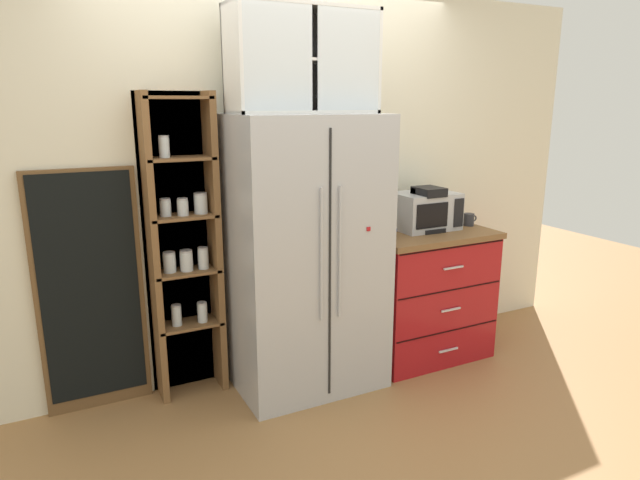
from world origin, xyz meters
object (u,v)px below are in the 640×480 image
microwave (425,211)px  chalkboard_menu (90,292)px  refrigerator (306,255)px  mug_charcoal (469,219)px  mug_navy (388,231)px  bottle_clear (423,215)px  coffee_maker (426,209)px

microwave → chalkboard_menu: size_ratio=0.30×
microwave → refrigerator: bearing=-176.3°
mug_charcoal → mug_navy: 0.74m
refrigerator → bottle_clear: size_ratio=7.15×
mug_navy → chalkboard_menu: bearing=169.4°
coffee_maker → mug_charcoal: bearing=-3.2°
refrigerator → coffee_maker: size_ratio=5.64×
bottle_clear → refrigerator: bearing=-176.7°
refrigerator → bottle_clear: (0.94, 0.05, 0.16)m
refrigerator → microwave: refrigerator is taller
bottle_clear → mug_navy: bearing=-164.6°
chalkboard_menu → microwave: bearing=-6.1°
refrigerator → microwave: (0.97, 0.06, 0.19)m
microwave → mug_navy: 0.41m
microwave → chalkboard_menu: chalkboard_menu is taller
mug_navy → chalkboard_menu: 1.89m
coffee_maker → chalkboard_menu: 2.25m
mug_navy → mug_charcoal: bearing=3.4°
microwave → bottle_clear: 0.04m
bottle_clear → chalkboard_menu: bearing=173.6°
mug_charcoal → bottle_clear: 0.39m
chalkboard_menu → coffee_maker: bearing=-7.2°
coffee_maker → bottle_clear: bearing=90.0°
coffee_maker → refrigerator: bearing=-178.7°
coffee_maker → microwave: bearing=59.1°
microwave → mug_charcoal: bearing=-10.1°
coffee_maker → bottle_clear: 0.06m
refrigerator → bottle_clear: bearing=3.3°
microwave → coffee_maker: (-0.03, -0.04, 0.03)m
chalkboard_menu → bottle_clear: bearing=-6.4°
refrigerator → microwave: bearing=3.7°
microwave → bottle_clear: size_ratio=1.80×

